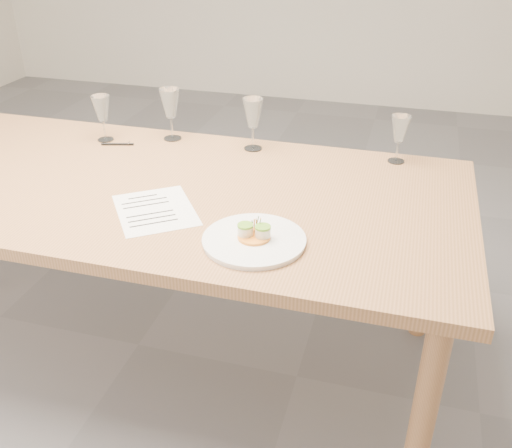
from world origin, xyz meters
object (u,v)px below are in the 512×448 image
(dining_table, at_px, (119,196))
(wine_glass_0, at_px, (102,109))
(dinner_plate, at_px, (254,239))
(wine_glass_1, at_px, (170,104))
(wine_glass_3, at_px, (400,130))
(wine_glass_2, at_px, (253,114))
(ballpoint_pen, at_px, (118,144))
(recipe_sheet, at_px, (155,210))

(dining_table, height_order, wine_glass_0, wine_glass_0)
(dinner_plate, bearing_deg, wine_glass_0, 142.70)
(wine_glass_1, height_order, wine_glass_3, wine_glass_1)
(dinner_plate, height_order, wine_glass_3, wine_glass_3)
(dining_table, height_order, wine_glass_2, wine_glass_2)
(wine_glass_3, bearing_deg, wine_glass_0, -175.36)
(ballpoint_pen, height_order, wine_glass_3, wine_glass_3)
(ballpoint_pen, bearing_deg, recipe_sheet, -67.00)
(dinner_plate, xyz_separation_m, ballpoint_pen, (-0.72, 0.57, -0.01))
(wine_glass_2, bearing_deg, recipe_sheet, -104.95)
(recipe_sheet, distance_m, wine_glass_3, 0.93)
(wine_glass_2, bearing_deg, ballpoint_pen, -168.41)
(wine_glass_1, relative_size, wine_glass_2, 1.03)
(recipe_sheet, height_order, wine_glass_0, wine_glass_0)
(ballpoint_pen, relative_size, wine_glass_1, 0.62)
(dining_table, relative_size, wine_glass_0, 13.17)
(recipe_sheet, relative_size, wine_glass_0, 2.03)
(recipe_sheet, relative_size, wine_glass_1, 1.80)
(recipe_sheet, bearing_deg, wine_glass_1, 72.08)
(dining_table, xyz_separation_m, recipe_sheet, (0.23, -0.18, 0.07))
(dining_table, bearing_deg, wine_glass_3, 24.41)
(wine_glass_0, distance_m, wine_glass_3, 1.15)
(wine_glass_1, height_order, wine_glass_2, wine_glass_1)
(dining_table, relative_size, wine_glass_3, 13.64)
(dining_table, xyz_separation_m, wine_glass_0, (-0.22, 0.33, 0.19))
(dining_table, height_order, dinner_plate, dinner_plate)
(recipe_sheet, distance_m, ballpoint_pen, 0.60)
(dinner_plate, distance_m, wine_glass_2, 0.72)
(dinner_plate, relative_size, wine_glass_2, 1.46)
(wine_glass_1, bearing_deg, dining_table, -94.85)
(dinner_plate, bearing_deg, ballpoint_pen, 141.81)
(ballpoint_pen, bearing_deg, wine_glass_2, -4.14)
(dining_table, height_order, wine_glass_1, wine_glass_1)
(dining_table, relative_size, dinner_plate, 8.18)
(recipe_sheet, bearing_deg, dinner_plate, -52.50)
(wine_glass_3, bearing_deg, wine_glass_2, -177.58)
(wine_glass_1, bearing_deg, wine_glass_3, 0.45)
(recipe_sheet, xyz_separation_m, ballpoint_pen, (-0.37, 0.47, 0.00))
(wine_glass_0, xyz_separation_m, wine_glass_1, (0.25, 0.09, 0.02))
(wine_glass_3, bearing_deg, recipe_sheet, -139.48)
(dining_table, height_order, wine_glass_3, wine_glass_3)
(wine_glass_0, relative_size, wine_glass_2, 0.91)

